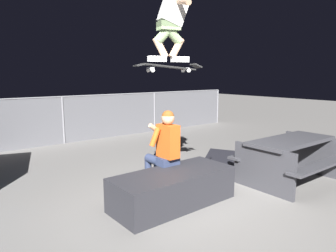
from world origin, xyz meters
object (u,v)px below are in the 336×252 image
at_px(ledge_box_main, 173,188).
at_px(skater_airborne, 172,18).
at_px(picnic_table_back, 290,153).
at_px(skateboard, 169,67).
at_px(kicker_ramp, 227,165).
at_px(person_sitting_on_ledge, 164,148).

xyz_separation_m(ledge_box_main, skater_airborne, (0.24, 0.32, 2.39)).
xyz_separation_m(skater_airborne, picnic_table_back, (1.96, -0.81, -2.13)).
distance_m(skateboard, picnic_table_back, 2.62).
height_order(ledge_box_main, skateboard, skateboard).
bearing_deg(ledge_box_main, skater_airborne, 53.91).
relative_size(skateboard, kicker_ramp, 0.75).
distance_m(skater_airborne, kicker_ramp, 3.11).
relative_size(ledge_box_main, kicker_ramp, 1.29).
bearing_deg(ledge_box_main, skateboard, 61.82).
relative_size(person_sitting_on_ledge, skateboard, 1.27).
bearing_deg(skater_airborne, ledge_box_main, -126.09).
distance_m(skater_airborne, picnic_table_back, 3.01).
relative_size(ledge_box_main, skater_airborne, 1.60).
height_order(kicker_ramp, picnic_table_back, picnic_table_back).
relative_size(skater_airborne, picnic_table_back, 0.66).
bearing_deg(skater_airborne, skateboard, 165.07).
bearing_deg(ledge_box_main, picnic_table_back, -12.48).
bearing_deg(skater_airborne, picnic_table_back, -22.42).
bearing_deg(kicker_ramp, picnic_table_back, -77.61).
xyz_separation_m(ledge_box_main, kicker_ramp, (1.94, 0.70, -0.19)).
bearing_deg(skateboard, picnic_table_back, -22.23).
bearing_deg(picnic_table_back, kicker_ramp, 102.39).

